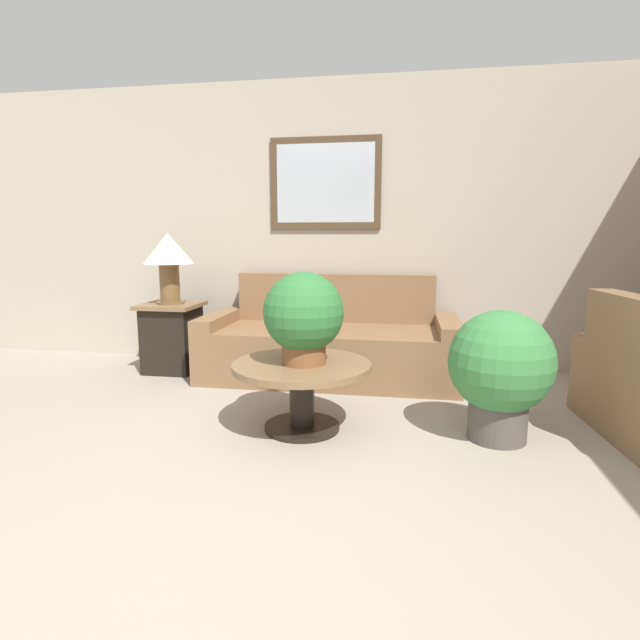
{
  "coord_description": "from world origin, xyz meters",
  "views": [
    {
      "loc": [
        0.55,
        -1.41,
        1.2
      ],
      "look_at": [
        -0.06,
        2.21,
        0.59
      ],
      "focal_mm": 28.0,
      "sensor_mm": 36.0,
      "label": 1
    }
  ],
  "objects": [
    {
      "name": "table_lamp",
      "position": [
        -1.49,
        2.7,
        1.04
      ],
      "size": [
        0.44,
        0.44,
        0.62
      ],
      "color": "brown",
      "rests_on": "side_table"
    },
    {
      "name": "ground_plane",
      "position": [
        0.0,
        0.0,
        0.0
      ],
      "size": [
        20.0,
        20.0,
        0.0
      ],
      "primitive_type": "plane",
      "color": "gray"
    },
    {
      "name": "coffee_table",
      "position": [
        -0.06,
        1.53,
        0.31
      ],
      "size": [
        0.86,
        0.86,
        0.43
      ],
      "color": "black",
      "rests_on": "ground_plane"
    },
    {
      "name": "potted_plant_floor",
      "position": [
        1.13,
        1.56,
        0.44
      ],
      "size": [
        0.61,
        0.61,
        0.78
      ],
      "color": "#4C4742",
      "rests_on": "ground_plane"
    },
    {
      "name": "side_table",
      "position": [
        -1.49,
        2.7,
        0.31
      ],
      "size": [
        0.5,
        0.5,
        0.61
      ],
      "color": "black",
      "rests_on": "ground_plane"
    },
    {
      "name": "potted_plant_on_table",
      "position": [
        -0.04,
        1.52,
        0.73
      ],
      "size": [
        0.49,
        0.49,
        0.56
      ],
      "color": "brown",
      "rests_on": "coffee_table"
    },
    {
      "name": "couch_main",
      "position": [
        -0.06,
        2.75,
        0.28
      ],
      "size": [
        2.14,
        0.9,
        0.87
      ],
      "color": "brown",
      "rests_on": "ground_plane"
    },
    {
      "name": "wall_back",
      "position": [
        -0.0,
        3.26,
        1.31
      ],
      "size": [
        7.57,
        0.09,
        2.6
      ],
      "color": "#B2A893",
      "rests_on": "ground_plane"
    }
  ]
}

